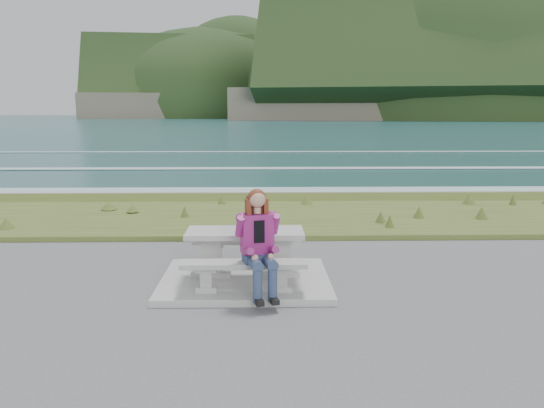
# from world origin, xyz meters

# --- Properties ---
(concrete_slab) EXTENTS (2.60, 2.10, 0.10)m
(concrete_slab) POSITION_xyz_m (0.00, 0.00, 0.05)
(concrete_slab) COLOR gray
(concrete_slab) RESTS_ON ground
(picnic_table) EXTENTS (1.80, 0.75, 0.75)m
(picnic_table) POSITION_xyz_m (0.00, 0.00, 0.68)
(picnic_table) COLOR gray
(picnic_table) RESTS_ON concrete_slab
(bench_landward) EXTENTS (1.80, 0.35, 0.45)m
(bench_landward) POSITION_xyz_m (0.00, -0.70, 0.45)
(bench_landward) COLOR gray
(bench_landward) RESTS_ON concrete_slab
(bench_seaward) EXTENTS (1.80, 0.35, 0.45)m
(bench_seaward) POSITION_xyz_m (0.00, 0.70, 0.45)
(bench_seaward) COLOR gray
(bench_seaward) RESTS_ON concrete_slab
(grass_verge) EXTENTS (160.00, 4.50, 0.22)m
(grass_verge) POSITION_xyz_m (0.00, 5.00, 0.00)
(grass_verge) COLOR #3B4B1C
(grass_verge) RESTS_ON ground
(shore_drop) EXTENTS (160.00, 0.80, 2.20)m
(shore_drop) POSITION_xyz_m (0.00, 7.90, 0.00)
(shore_drop) COLOR #68614E
(shore_drop) RESTS_ON ground
(ocean) EXTENTS (1600.00, 1600.00, 0.09)m
(ocean) POSITION_xyz_m (0.00, 25.09, -1.74)
(ocean) COLOR #1C4B4F
(ocean) RESTS_ON ground
(headland_range) EXTENTS (729.83, 363.95, 186.32)m
(headland_range) POSITION_xyz_m (190.41, 398.40, 9.91)
(headland_range) COLOR #68614E
(headland_range) RESTS_ON ground
(seated_woman) EXTENTS (0.59, 0.83, 1.49)m
(seated_woman) POSITION_xyz_m (0.23, -0.84, 0.65)
(seated_woman) COLOR navy
(seated_woman) RESTS_ON concrete_slab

